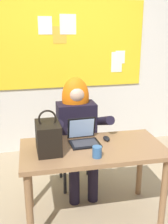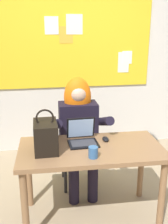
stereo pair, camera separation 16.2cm
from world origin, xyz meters
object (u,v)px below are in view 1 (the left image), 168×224
Objects in this scene: laptop at (84,137)px; computer_mouse at (106,138)px; coffee_mug at (97,152)px; chair_at_desk at (75,141)px; handbag at (48,137)px; person_costumed at (77,126)px; desk_main at (93,158)px.

laptop is 0.23m from computer_mouse.
coffee_mug reaches higher than computer_mouse.
handbag is (-0.38, -0.68, 0.36)m from chair_at_desk.
handbag reaches higher than chair_at_desk.
chair_at_desk is 0.72× the size of person_costumed.
person_costumed reaches higher than chair_at_desk.
desk_main is 0.70m from chair_at_desk.
handbag reaches higher than computer_mouse.
laptop is (-0.06, 0.12, 0.15)m from desk_main.
person_costumed is 0.76m from coffee_mug.
person_costumed is 0.44m from laptop.
laptop is at bearing -3.86° from person_costumed.
desk_main is 13.94× the size of coffee_mug.
handbag reaches higher than laptop.
chair_at_desk is 0.86m from handbag.
handbag is 3.98× the size of coffee_mug.
computer_mouse is (0.19, -0.44, 0.01)m from person_costumed.
chair_at_desk is 0.64m from computer_mouse.
chair_at_desk is 3.32× the size of laptop.
desk_main is at bearing -66.61° from laptop.
coffee_mug is at bearing -117.49° from computer_mouse.
chair_at_desk is 9.63× the size of coffee_mug.
handbag is (-0.40, 0.01, 0.24)m from desk_main.
chair_at_desk is at bearing 91.38° from desk_main.
handbag is at bearing 178.69° from desk_main.
person_costumed is 0.68m from handbag.
desk_main is 0.24m from computer_mouse.
desk_main is 1.45× the size of chair_at_desk.
desk_main is at bearing 3.12° from person_costumed.
person_costumed is at bearing 92.03° from desk_main.
chair_at_desk is 0.27m from person_costumed.
laptop is (-0.04, -0.56, 0.27)m from chair_at_desk.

